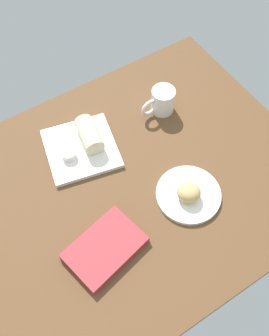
{
  "coord_description": "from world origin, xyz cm",
  "views": [
    {
      "loc": [
        32.53,
        50.19,
        110.41
      ],
      "look_at": [
        -0.75,
        -2.27,
        7.0
      ],
      "focal_mm": 40.81,
      "sensor_mm": 36.0,
      "label": 1
    }
  ],
  "objects": [
    {
      "name": "round_plate",
      "position": [
        -10.49,
        13.62,
        4.7
      ],
      "size": [
        20.25,
        20.25,
        1.4
      ],
      "primitive_type": "cylinder",
      "color": "white",
      "rests_on": "dining_table"
    },
    {
      "name": "breakfast_wrap",
      "position": [
        5.52,
        -20.19,
        8.8
      ],
      "size": [
        8.33,
        13.31,
        6.4
      ],
      "primitive_type": "cylinder",
      "rotation": [
        1.57,
        0.0,
        6.12
      ],
      "color": "beige",
      "rests_on": "square_plate"
    },
    {
      "name": "scone_pastry",
      "position": [
        -9.68,
        14.26,
        8.04
      ],
      "size": [
        10.0,
        9.99,
        5.27
      ],
      "primitive_type": "ellipsoid",
      "rotation": [
        0.0,
        0.0,
        2.37
      ],
      "color": "tan",
      "rests_on": "round_plate"
    },
    {
      "name": "dining_table",
      "position": [
        0.0,
        0.0,
        2.0
      ],
      "size": [
        110.0,
        90.0,
        4.0
      ],
      "primitive_type": "cube",
      "color": "brown",
      "rests_on": "ground"
    },
    {
      "name": "sauce_cup",
      "position": [
        14.46,
        -18.16,
        7.0
      ],
      "size": [
        4.84,
        4.84,
        2.61
      ],
      "color": "silver",
      "rests_on": "square_plate"
    },
    {
      "name": "book_stack",
      "position": [
        20.14,
        14.85,
        5.31
      ],
      "size": [
        24.4,
        19.04,
        2.62
      ],
      "color": "#A53338",
      "rests_on": "dining_table"
    },
    {
      "name": "coffee_mug",
      "position": [
        -22.87,
        -19.36,
        8.77
      ],
      "size": [
        13.19,
        8.23,
        9.33
      ],
      "color": "white",
      "rests_on": "dining_table"
    },
    {
      "name": "square_plate",
      "position": [
        9.49,
        -19.29,
        4.8
      ],
      "size": [
        27.03,
        27.03,
        1.6
      ],
      "primitive_type": "cube",
      "rotation": [
        0.0,
        0.0,
        -0.22
      ],
      "color": "white",
      "rests_on": "dining_table"
    }
  ]
}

